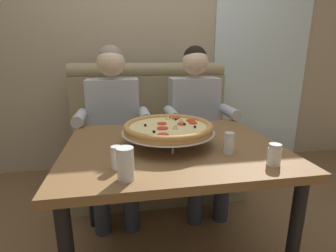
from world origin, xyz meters
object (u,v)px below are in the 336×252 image
object	(u,v)px
dining_table	(173,160)
diner_left	(114,121)
diner_right	(197,117)
shaker_parmesan	(117,159)
drinking_glass	(125,166)
booth_bench	(153,145)
patio_chair	(243,106)
pizza	(168,128)
shaker_pepper_flakes	(274,156)
shaker_oregano	(229,145)

from	to	relation	value
dining_table	diner_left	size ratio (longest dim) A/B	0.89
diner_right	dining_table	bearing A→B (deg)	-116.27
shaker_parmesan	drinking_glass	world-z (taller)	drinking_glass
diner_left	shaker_parmesan	size ratio (longest dim) A/B	12.84
dining_table	drinking_glass	xyz separation A→B (m)	(-0.26, -0.37, 0.15)
diner_right	drinking_glass	size ratio (longest dim) A/B	9.71
booth_bench	shaker_parmesan	bearing A→B (deg)	-103.69
booth_bench	patio_chair	size ratio (longest dim) A/B	1.71
drinking_glass	diner_left	bearing A→B (deg)	94.13
shaker_parmesan	drinking_glass	size ratio (longest dim) A/B	0.76
booth_bench	diner_right	size ratio (longest dim) A/B	1.16
pizza	patio_chair	world-z (taller)	same
booth_bench	pizza	bearing A→B (deg)	-91.44
booth_bench	dining_table	size ratio (longest dim) A/B	1.30
dining_table	shaker_parmesan	xyz separation A→B (m)	(-0.29, -0.26, 0.13)
drinking_glass	shaker_pepper_flakes	bearing A→B (deg)	2.20
diner_left	shaker_pepper_flakes	distance (m)	1.24
booth_bench	drinking_glass	xyz separation A→B (m)	(-0.26, -1.31, 0.39)
pizza	shaker_parmesan	size ratio (longest dim) A/B	4.97
diner_left	diner_right	world-z (taller)	same
booth_bench	diner_left	xyz separation A→B (m)	(-0.33, -0.27, 0.31)
dining_table	patio_chair	xyz separation A→B (m)	(1.37, 1.95, -0.12)
shaker_oregano	patio_chair	bearing A→B (deg)	61.98
booth_bench	shaker_parmesan	size ratio (longest dim) A/B	14.84
shaker_oregano	patio_chair	distance (m)	2.42
diner_right	drinking_glass	bearing A→B (deg)	-119.44
diner_right	shaker_oregano	world-z (taller)	diner_right
shaker_oregano	patio_chair	size ratio (longest dim) A/B	0.12
booth_bench	shaker_pepper_flakes	size ratio (longest dim) A/B	15.05
diner_right	shaker_parmesan	bearing A→B (deg)	-123.81
shaker_pepper_flakes	shaker_oregano	bearing A→B (deg)	129.01
dining_table	shaker_pepper_flakes	size ratio (longest dim) A/B	11.61
shaker_pepper_flakes	pizza	bearing A→B (deg)	139.65
diner_left	diner_right	bearing A→B (deg)	0.00
pizza	shaker_pepper_flakes	bearing A→B (deg)	-40.35
shaker_pepper_flakes	patio_chair	size ratio (longest dim) A/B	0.11
dining_table	diner_left	world-z (taller)	diner_left
diner_left	shaker_oregano	world-z (taller)	diner_left
dining_table	pizza	world-z (taller)	pizza
booth_bench	pizza	world-z (taller)	booth_bench
shaker_parmesan	shaker_oregano	size ratio (longest dim) A/B	0.94
booth_bench	shaker_parmesan	world-z (taller)	booth_bench
drinking_glass	patio_chair	world-z (taller)	drinking_glass
dining_table	patio_chair	distance (m)	2.39
shaker_oregano	patio_chair	xyz separation A→B (m)	(1.13, 2.12, -0.25)
patio_chair	booth_bench	bearing A→B (deg)	-143.70
booth_bench	drinking_glass	distance (m)	1.39
shaker_parmesan	patio_chair	xyz separation A→B (m)	(1.67, 2.21, -0.25)
dining_table	shaker_oregano	xyz separation A→B (m)	(0.25, -0.18, 0.13)
shaker_oregano	shaker_pepper_flakes	world-z (taller)	shaker_oregano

